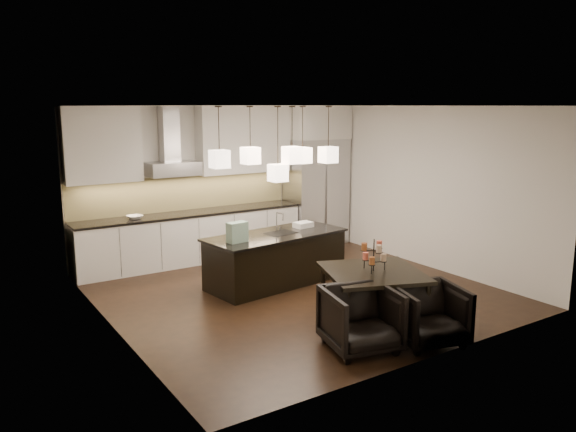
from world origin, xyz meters
TOP-DOWN VIEW (x-y plane):
  - floor at (0.00, 0.00)m, footprint 5.50×5.50m
  - ceiling at (0.00, 0.00)m, footprint 5.50×5.50m
  - wall_back at (0.00, 2.76)m, footprint 5.50×0.02m
  - wall_front at (0.00, -2.76)m, footprint 5.50×0.02m
  - wall_left at (-2.76, 0.00)m, footprint 0.02×5.50m
  - wall_right at (2.76, 0.00)m, footprint 0.02×5.50m
  - refrigerator at (2.10, 2.38)m, footprint 1.20×0.72m
  - fridge_panel at (2.10, 2.38)m, footprint 1.26×0.72m
  - lower_cabinets at (-0.62, 2.43)m, footprint 4.21×0.62m
  - countertop at (-0.62, 2.43)m, footprint 4.21×0.66m
  - backsplash at (-0.62, 2.73)m, footprint 4.21×0.02m
  - upper_cab_left at (-2.10, 2.57)m, footprint 1.25×0.35m
  - upper_cab_right at (0.55, 2.57)m, footprint 1.85×0.35m
  - hood_canopy at (-0.93, 2.48)m, footprint 0.90×0.52m
  - hood_chimney at (-0.93, 2.59)m, footprint 0.30×0.28m
  - fruit_bowl at (-1.68, 2.38)m, footprint 0.30×0.30m
  - island_body at (-0.02, 0.52)m, footprint 2.31×1.15m
  - island_top at (-0.02, 0.52)m, footprint 2.39×1.23m
  - faucet at (0.05, 0.62)m, footprint 0.11×0.22m
  - tote_bag at (-0.80, 0.35)m, footprint 0.32×0.20m
  - food_container at (0.61, 0.67)m, footprint 0.33×0.25m
  - dining_table at (0.12, -1.62)m, footprint 1.54×1.54m
  - candelabra at (0.12, -1.62)m, footprint 0.44×0.44m
  - candle_a at (0.25, -1.67)m, footprint 0.09×0.09m
  - candle_b at (0.10, -1.49)m, footprint 0.09×0.09m
  - candle_c at (0.02, -1.70)m, footprint 0.09×0.09m
  - candle_d at (0.25, -1.58)m, footprint 0.09×0.09m
  - candle_e at (0.01, -1.56)m, footprint 0.09×0.09m
  - candle_f at (0.10, -1.74)m, footprint 0.09×0.09m
  - armchair_left at (-0.52, -2.14)m, footprint 0.96×0.97m
  - armchair_right at (0.28, -2.45)m, footprint 0.96×0.97m
  - pendant_a at (-0.99, 0.50)m, footprint 0.24×0.24m
  - pendant_b at (-0.34, 0.74)m, footprint 0.24×0.24m
  - pendant_c at (0.15, 0.32)m, footprint 0.24×0.24m
  - pendant_d at (0.67, 0.80)m, footprint 0.24×0.24m
  - pendant_e at (0.91, 0.41)m, footprint 0.24×0.24m
  - pendant_f at (-0.08, 0.35)m, footprint 0.24×0.24m

SIDE VIEW (x-z plane):
  - floor at x=0.00m, z-range -0.02..0.00m
  - armchair_right at x=0.28m, z-range 0.00..0.72m
  - dining_table at x=0.12m, z-range 0.00..0.72m
  - armchair_left at x=-0.52m, z-range 0.00..0.74m
  - island_body at x=-0.02m, z-range 0.00..0.78m
  - lower_cabinets at x=-0.62m, z-range 0.00..0.88m
  - island_top at x=-0.02m, z-range 0.78..0.82m
  - food_container at x=0.61m, z-range 0.82..0.90m
  - candle_a at x=0.25m, z-range 0.84..0.94m
  - candle_b at x=0.10m, z-range 0.84..0.94m
  - candle_c at x=0.02m, z-range 0.84..0.94m
  - countertop at x=-0.62m, z-range 0.88..0.92m
  - candelabra at x=0.12m, z-range 0.72..1.14m
  - fruit_bowl at x=-1.68m, z-range 0.92..0.98m
  - tote_bag at x=-0.80m, z-range 0.82..1.12m
  - faucet at x=0.05m, z-range 0.82..1.15m
  - candle_d at x=0.25m, z-range 0.99..1.09m
  - candle_e at x=0.01m, z-range 0.99..1.09m
  - candle_f at x=0.10m, z-range 0.99..1.09m
  - refrigerator at x=2.10m, z-range 0.00..2.15m
  - backsplash at x=-0.62m, z-range 0.92..1.55m
  - wall_back at x=0.00m, z-range 0.00..2.80m
  - wall_front at x=0.00m, z-range 0.00..2.80m
  - wall_left at x=-2.76m, z-range 0.00..2.80m
  - wall_right at x=2.76m, z-range 0.00..2.80m
  - hood_canopy at x=-0.93m, z-range 1.60..1.84m
  - pendant_f at x=-0.08m, z-range 1.67..1.93m
  - pendant_d at x=0.67m, z-range 1.87..2.13m
  - pendant_e at x=0.91m, z-range 1.90..2.16m
  - pendant_a at x=-0.99m, z-range 1.91..2.17m
  - pendant_b at x=-0.34m, z-range 1.92..2.18m
  - pendant_c at x=0.15m, z-range 1.93..2.19m
  - upper_cab_left at x=-2.10m, z-range 1.55..2.80m
  - upper_cab_right at x=0.55m, z-range 1.55..2.80m
  - hood_chimney at x=-0.93m, z-range 1.84..2.80m
  - fridge_panel at x=2.10m, z-range 2.15..2.80m
  - ceiling at x=0.00m, z-range 2.80..2.82m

